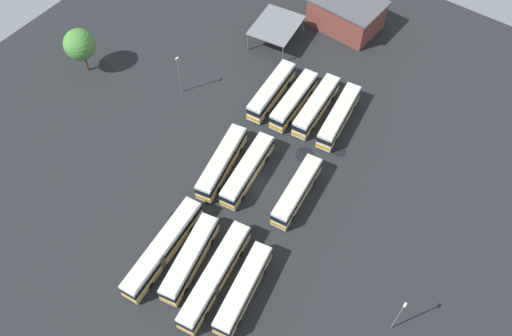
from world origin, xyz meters
TOP-DOWN VIEW (x-y plane):
  - ground_plane at (0.00, 0.00)m, footprint 112.89×112.89m
  - bus_row0_slot0 at (-15.36, -8.52)m, footprint 12.78×4.71m
  - bus_row0_slot1 at (-16.10, -4.48)m, footprint 15.70×4.90m
  - bus_row0_slot2 at (-16.02, -0.22)m, footprint 12.78×5.05m
  - bus_row0_slot3 at (-17.05, 3.67)m, footprint 15.69×4.14m
  - bus_row1_slot0 at (1.11, -5.92)m, footprint 12.01×3.89m
  - bus_row1_slot2 at (-0.06, 2.05)m, footprint 12.94×4.33m
  - bus_row1_slot3 at (-1.14, 6.01)m, footprint 13.06×5.14m
  - bus_row2_slot0 at (16.92, -3.57)m, footprint 12.82×4.29m
  - bus_row2_slot1 at (16.66, 0.54)m, footprint 12.69×3.72m
  - bus_row2_slot2 at (15.62, 4.16)m, footprint 12.27×3.51m
  - bus_row2_slot3 at (15.13, 8.30)m, footprint 12.63×3.82m
  - depot_building at (38.24, 7.72)m, footprint 9.60×13.15m
  - maintenance_shelter at (27.23, 15.73)m, footprint 10.22×8.74m
  - lamp_post_by_building at (7.62, 21.47)m, footprint 0.56×0.28m
  - lamp_post_mid_lot at (-8.04, -26.21)m, footprint 0.56×0.28m
  - tree_northwest at (1.93, 38.13)m, footprint 5.31×5.31m
  - puddle_back_corner at (-7.49, -4.04)m, footprint 1.67×1.67m
  - puddle_between_rows at (8.52, -2.67)m, footprint 2.99×2.99m
  - puddle_front_lane at (12.23, -6.73)m, footprint 2.13×2.13m
  - puddle_near_shelter at (-11.73, 5.93)m, footprint 2.72×2.72m

SIDE VIEW (x-z plane):
  - ground_plane at x=0.00m, z-range 0.00..0.00m
  - puddle_back_corner at x=-7.49m, z-range 0.00..0.01m
  - puddle_between_rows at x=8.52m, z-range 0.00..0.01m
  - puddle_front_lane at x=12.23m, z-range 0.00..0.01m
  - puddle_near_shelter at x=-11.73m, z-range 0.00..0.01m
  - bus_row1_slot0 at x=1.11m, z-range 0.10..3.56m
  - bus_row2_slot2 at x=15.62m, z-range 0.10..3.56m
  - bus_row2_slot3 at x=15.13m, z-range 0.10..3.56m
  - bus_row2_slot1 at x=16.66m, z-range 0.10..3.56m
  - bus_row0_slot0 at x=-15.36m, z-range 0.10..3.56m
  - bus_row0_slot2 at x=-16.02m, z-range 0.10..3.56m
  - bus_row2_slot0 at x=16.92m, z-range 0.10..3.56m
  - bus_row1_slot2 at x=-0.06m, z-range 0.10..3.56m
  - bus_row1_slot3 at x=-1.14m, z-range 0.10..3.56m
  - bus_row0_slot1 at x=-16.10m, z-range 0.10..3.56m
  - bus_row0_slot3 at x=-17.05m, z-range 0.10..3.56m
  - depot_building at x=38.24m, z-range 0.02..5.83m
  - maintenance_shelter at x=27.23m, z-range 1.71..5.49m
  - lamp_post_by_building at x=7.62m, z-range 0.41..8.06m
  - lamp_post_mid_lot at x=-8.04m, z-range 0.41..8.44m
  - tree_northwest at x=1.93m, z-range 1.57..10.06m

